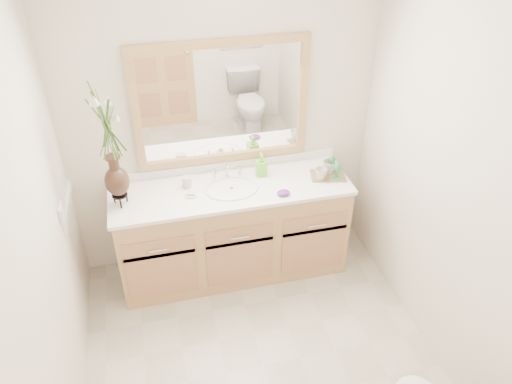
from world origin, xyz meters
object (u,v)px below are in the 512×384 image
object	(u,v)px
flower_vase	(108,135)
soap_bottle	(261,165)
tumbler	(187,182)
tray	(328,176)

from	to	relation	value
flower_vase	soap_bottle	distance (m)	1.20
tumbler	tray	xyz separation A→B (m)	(1.10, -0.12, -0.04)
flower_vase	soap_bottle	world-z (taller)	flower_vase
flower_vase	tray	size ratio (longest dim) A/B	3.13
flower_vase	tray	world-z (taller)	flower_vase
soap_bottle	tray	distance (m)	0.53
flower_vase	soap_bottle	size ratio (longest dim) A/B	4.89
tumbler	tray	world-z (taller)	tumbler
flower_vase	tray	bearing A→B (deg)	-0.27
tumbler	soap_bottle	xyz separation A→B (m)	(0.59, 0.03, 0.04)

